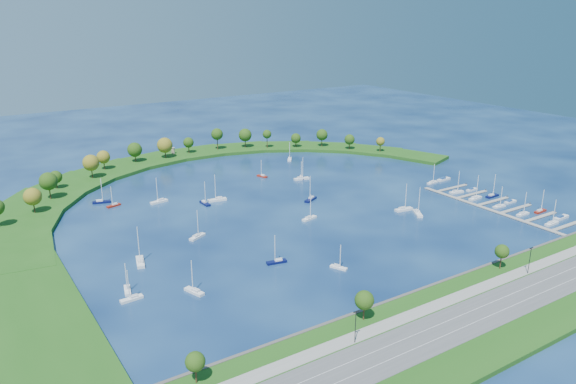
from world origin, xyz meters
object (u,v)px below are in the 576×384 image
moored_boat_4 (127,289)px  moored_boat_17 (309,218)px  moored_boat_12 (205,203)px  moored_boat_13 (132,298)px  docked_boat_2 (523,213)px  moored_boat_7 (301,177)px  moored_boat_19 (217,199)px  moored_boat_14 (311,199)px  docked_boat_0 (552,223)px  moored_boat_3 (194,291)px  moored_boat_0 (277,261)px  docked_boat_5 (510,202)px  moored_boat_2 (262,176)px  docked_boat_4 (499,206)px  docked_boat_10 (432,182)px  docked_boat_3 (540,211)px  moored_boat_1 (418,213)px  moored_boat_16 (101,201)px  moored_boat_15 (404,209)px  moored_boat_11 (114,205)px  moored_boat_6 (159,201)px  docked_boat_7 (492,195)px  moored_boat_9 (290,159)px  docked_boat_9 (472,190)px  docked_boat_8 (456,191)px  docked_boat_11 (444,179)px  dock_system (498,207)px  moored_boat_18 (339,267)px  moored_boat_8 (197,236)px  docked_boat_6 (475,198)px  moored_boat_5 (140,261)px  moored_boat_10 (301,178)px  harbor_tower (173,151)px

moored_boat_4 → moored_boat_17: (91.77, 22.67, 0.03)m
moored_boat_4 → moored_boat_12: (60.19, 68.20, 0.03)m
moored_boat_13 → docked_boat_2: 181.42m
moored_boat_7 → moored_boat_19: size_ratio=0.73×
moored_boat_14 → docked_boat_0: (71.75, -86.41, -0.04)m
moored_boat_3 → moored_boat_0: bearing=-101.0°
moored_boat_17 → docked_boat_5: size_ratio=1.56×
moored_boat_2 → docked_boat_4: (71.14, -108.52, 0.01)m
moored_boat_7 → moored_boat_17: size_ratio=0.86×
docked_boat_10 → docked_boat_3: bearing=-89.9°
moored_boat_1 → moored_boat_16: (-121.11, 98.11, -0.03)m
moored_boat_15 → moored_boat_11: bearing=152.9°
moored_boat_17 → moored_boat_19: moored_boat_19 is taller
moored_boat_13 → docked_boat_4: (180.26, -7.45, -0.01)m
moored_boat_6 → docked_boat_7: bearing=140.5°
moored_boat_9 → docked_boat_9: bearing=59.4°
moored_boat_16 → moored_boat_15: bearing=-20.4°
moored_boat_3 → moored_boat_15: bearing=-98.3°
moored_boat_7 → moored_boat_19: moored_boat_19 is taller
docked_boat_8 → docked_boat_11: bearing=67.5°
dock_system → moored_boat_18: bearing=-174.0°
moored_boat_9 → docked_boat_7: size_ratio=1.00×
moored_boat_8 → moored_boat_15: bearing=-40.2°
moored_boat_1 → docked_boat_0: bearing=75.6°
docked_boat_6 → moored_boat_5: bearing=166.6°
moored_boat_2 → docked_boat_8: bearing=-160.7°
moored_boat_13 → moored_boat_15: (137.49, 14.53, 0.07)m
moored_boat_0 → moored_boat_16: moored_boat_16 is taller
moored_boat_4 → docked_boat_10: 184.75m
moored_boat_8 → moored_boat_10: 97.27m
moored_boat_1 → moored_boat_18: bearing=-38.0°
moored_boat_6 → docked_boat_6: bearing=139.3°
docked_boat_2 → docked_boat_5: bearing=52.2°
moored_boat_15 → moored_boat_9: bearing=95.0°
moored_boat_5 → docked_boat_8: 168.87m
docked_boat_0 → moored_boat_0: bearing=162.8°
moored_boat_6 → docked_boat_11: size_ratio=1.42×
moored_boat_9 → moored_boat_11: (-121.91, -28.36, -0.04)m
moored_boat_15 → docked_boat_2: moored_boat_15 is taller
moored_boat_5 → moored_boat_8: bearing=-53.7°
dock_system → docked_boat_10: size_ratio=7.42×
moored_boat_4 → moored_boat_17: moored_boat_17 is taller
moored_boat_4 → moored_boat_19: 97.19m
docked_boat_2 → docked_boat_3: (10.50, -2.15, -0.00)m
moored_boat_18 → dock_system: bearing=70.3°
moored_boat_2 → moored_boat_18: moored_boat_2 is taller
moored_boat_14 → docked_boat_6: (71.74, -44.24, -0.02)m
docked_boat_9 → moored_boat_3: bearing=-175.6°
harbor_tower → moored_boat_18: size_ratio=0.43×
moored_boat_12 → docked_boat_4: moored_boat_12 is taller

